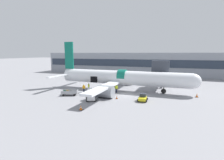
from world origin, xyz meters
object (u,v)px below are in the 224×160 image
ground_crew_loader_a (109,89)px  ground_crew_supervisor (84,88)px  airplane (120,78)px  baggage_tug_lead (143,98)px  ground_crew_driver (89,87)px  ground_crew_loader_b (116,88)px  baggage_cart_loading (95,91)px  baggage_cart_queued (70,93)px  baggage_tug_mid (91,97)px  suitcase_on_tarmac_upright (96,95)px

ground_crew_loader_a → ground_crew_supervisor: bearing=-170.2°
airplane → baggage_tug_lead: (6.55, -7.26, -2.25)m
airplane → ground_crew_driver: airplane is taller
baggage_tug_lead → ground_crew_loader_b: 7.89m
ground_crew_supervisor → ground_crew_loader_b: bearing=16.0°
baggage_cart_loading → ground_crew_driver: size_ratio=2.46×
baggage_cart_loading → ground_crew_supervisor: 2.78m
baggage_cart_queued → ground_crew_loader_b: (8.09, 5.27, 0.47)m
baggage_tug_mid → ground_crew_loader_b: size_ratio=1.47×
baggage_cart_loading → ground_crew_supervisor: bearing=175.5°
baggage_tug_lead → baggage_tug_mid: baggage_tug_mid is taller
ground_crew_loader_a → ground_crew_supervisor: size_ratio=0.97×
ground_crew_loader_a → ground_crew_driver: bearing=169.6°
ground_crew_loader_b → airplane: bearing=90.7°
baggage_tug_mid → ground_crew_supervisor: ground_crew_supervisor is taller
baggage_tug_mid → ground_crew_loader_a: size_ratio=1.62×
ground_crew_loader_b → ground_crew_driver: size_ratio=1.14×
airplane → ground_crew_driver: bearing=-156.9°
baggage_cart_queued → baggage_tug_mid: bearing=-19.3°
suitcase_on_tarmac_upright → ground_crew_supervisor: bearing=149.0°
airplane → ground_crew_loader_a: bearing=-106.8°
baggage_cart_queued → ground_crew_loader_a: size_ratio=2.43×
baggage_cart_loading → baggage_cart_queued: 5.12m
baggage_tug_mid → ground_crew_loader_b: (2.22, 7.32, 0.33)m
ground_crew_supervisor → suitcase_on_tarmac_upright: (4.20, -2.52, -0.58)m
suitcase_on_tarmac_upright → baggage_tug_mid: bearing=-83.0°
baggage_tug_lead → ground_crew_loader_b: size_ratio=1.32×
ground_crew_driver → baggage_tug_mid: bearing=-58.9°
baggage_tug_lead → ground_crew_loader_a: bearing=155.9°
baggage_tug_lead → ground_crew_driver: size_ratio=1.51×
ground_crew_loader_b → ground_crew_driver: 6.64m
baggage_cart_loading → baggage_cart_queued: bearing=-142.6°
baggage_tug_lead → ground_crew_supervisor: size_ratio=1.42×
baggage_tug_lead → baggage_cart_loading: baggage_tug_lead is taller
baggage_tug_lead → ground_crew_loader_b: (-6.52, 4.42, 0.42)m
baggage_tug_lead → ground_crew_driver: (-13.16, 4.44, 0.30)m
baggage_cart_queued → suitcase_on_tarmac_upright: (5.53, 0.81, -0.17)m
baggage_cart_queued → ground_crew_supervisor: size_ratio=2.36×
ground_crew_driver → ground_crew_supervisor: bearing=-93.9°
baggage_tug_mid → ground_crew_loader_b: ground_crew_loader_b is taller
airplane → ground_crew_supervisor: airplane is taller
baggage_cart_loading → baggage_tug_lead: bearing=-12.1°
baggage_tug_mid → baggage_tug_lead: bearing=18.3°
baggage_tug_mid → ground_crew_supervisor: (-4.55, 5.38, 0.26)m
airplane → ground_crew_loader_b: (0.04, -2.83, -1.82)m
baggage_tug_lead → baggage_cart_queued: (-14.61, -0.85, -0.05)m
suitcase_on_tarmac_upright → ground_crew_driver: bearing=132.2°
baggage_tug_mid → ground_crew_driver: size_ratio=1.68×
baggage_cart_queued → ground_crew_supervisor: (1.32, 3.33, 0.41)m
ground_crew_driver → suitcase_on_tarmac_upright: bearing=-47.8°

